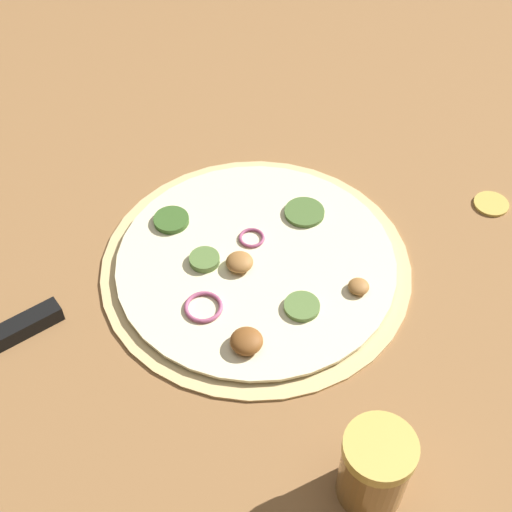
{
  "coord_description": "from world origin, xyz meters",
  "views": [
    {
      "loc": [
        0.08,
        0.5,
        0.6
      ],
      "look_at": [
        0.0,
        0.0,
        0.02
      ],
      "focal_mm": 50.0,
      "sensor_mm": 36.0,
      "label": 1
    }
  ],
  "objects": [
    {
      "name": "ground_plane",
      "position": [
        0.0,
        0.0,
        0.0
      ],
      "size": [
        3.0,
        3.0,
        0.0
      ],
      "primitive_type": "plane",
      "color": "olive"
    },
    {
      "name": "loose_cap",
      "position": [
        -0.29,
        -0.05,
        0.0
      ],
      "size": [
        0.04,
        0.04,
        0.01
      ],
      "color": "gold",
      "rests_on": "ground_plane"
    },
    {
      "name": "pizza",
      "position": [
        0.0,
        0.0,
        0.01
      ],
      "size": [
        0.34,
        0.34,
        0.03
      ],
      "color": "#D6B77A",
      "rests_on": "ground_plane"
    },
    {
      "name": "spice_jar",
      "position": [
        -0.06,
        0.27,
        0.04
      ],
      "size": [
        0.06,
        0.06,
        0.08
      ],
      "color": "olive",
      "rests_on": "ground_plane"
    }
  ]
}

